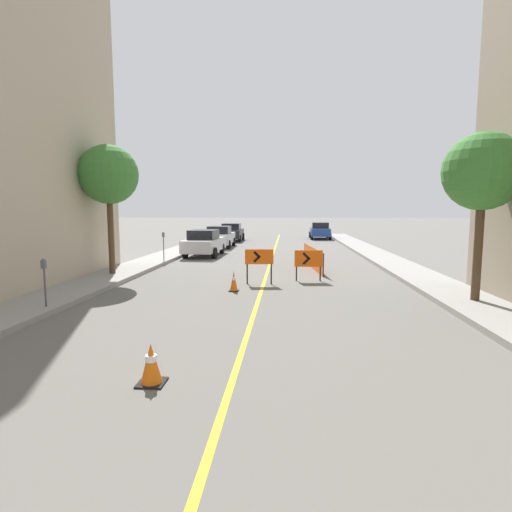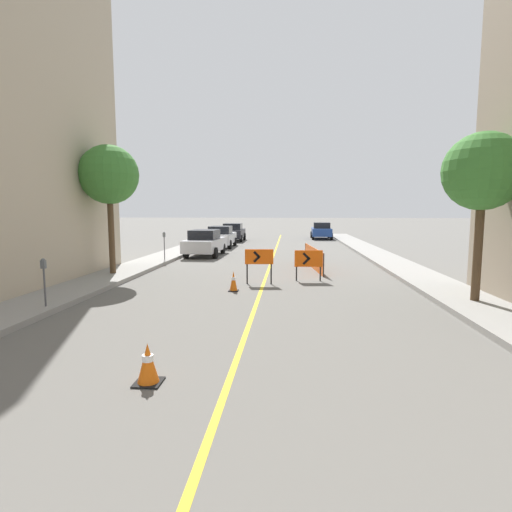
{
  "view_description": "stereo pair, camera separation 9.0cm",
  "coord_description": "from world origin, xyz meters",
  "px_view_note": "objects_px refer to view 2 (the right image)",
  "views": [
    {
      "loc": [
        0.87,
        5.36,
        2.77
      ],
      "look_at": [
        -0.33,
        20.69,
        1.0
      ],
      "focal_mm": 28.0,
      "sensor_mm": 36.0,
      "label": 1
    },
    {
      "loc": [
        0.96,
        5.37,
        2.77
      ],
      "look_at": [
        -0.33,
        20.69,
        1.0
      ],
      "focal_mm": 28.0,
      "sensor_mm": 36.0,
      "label": 2
    }
  ],
  "objects_px": {
    "traffic_cone_third": "(234,281)",
    "parked_car_curb_near": "(205,243)",
    "parked_car_curb_mid": "(221,237)",
    "street_tree_left_near": "(109,175)",
    "parking_meter_far_curb": "(164,240)",
    "arrow_barricade_primary": "(259,259)",
    "arrow_barricade_secondary": "(309,260)",
    "parked_car_opposite_side": "(321,231)",
    "traffic_cone_second": "(148,364)",
    "parking_meter_near_curb": "(44,272)",
    "street_tree_right_near": "(483,173)",
    "parked_car_curb_far": "(233,232)"
  },
  "relations": [
    {
      "from": "traffic_cone_third",
      "to": "parked_car_curb_near",
      "type": "relative_size",
      "value": 0.16
    },
    {
      "from": "parked_car_curb_near",
      "to": "parked_car_curb_mid",
      "type": "height_order",
      "value": "same"
    },
    {
      "from": "parked_car_curb_near",
      "to": "street_tree_left_near",
      "type": "height_order",
      "value": "street_tree_left_near"
    },
    {
      "from": "parking_meter_far_curb",
      "to": "arrow_barricade_primary",
      "type": "bearing_deg",
      "value": -46.46
    },
    {
      "from": "arrow_barricade_primary",
      "to": "arrow_barricade_secondary",
      "type": "xyz_separation_m",
      "value": [
        1.88,
        0.79,
        -0.12
      ]
    },
    {
      "from": "parked_car_opposite_side",
      "to": "traffic_cone_second",
      "type": "bearing_deg",
      "value": -97.71
    },
    {
      "from": "parking_meter_near_curb",
      "to": "street_tree_right_near",
      "type": "distance_m",
      "value": 12.43
    },
    {
      "from": "arrow_barricade_primary",
      "to": "street_tree_left_near",
      "type": "height_order",
      "value": "street_tree_left_near"
    },
    {
      "from": "traffic_cone_second",
      "to": "street_tree_left_near",
      "type": "relative_size",
      "value": 0.13
    },
    {
      "from": "parked_car_opposite_side",
      "to": "street_tree_right_near",
      "type": "bearing_deg",
      "value": -83.65
    },
    {
      "from": "traffic_cone_second",
      "to": "parked_car_curb_mid",
      "type": "bearing_deg",
      "value": 96.95
    },
    {
      "from": "traffic_cone_second",
      "to": "parking_meter_near_curb",
      "type": "distance_m",
      "value": 6.07
    },
    {
      "from": "street_tree_right_near",
      "to": "traffic_cone_third",
      "type": "bearing_deg",
      "value": 168.36
    },
    {
      "from": "arrow_barricade_secondary",
      "to": "parked_car_opposite_side",
      "type": "xyz_separation_m",
      "value": [
        2.32,
        23.34,
        -0.04
      ]
    },
    {
      "from": "traffic_cone_third",
      "to": "street_tree_right_near",
      "type": "relative_size",
      "value": 0.14
    },
    {
      "from": "traffic_cone_second",
      "to": "parking_meter_near_curb",
      "type": "xyz_separation_m",
      "value": [
        -4.37,
        4.15,
        0.77
      ]
    },
    {
      "from": "traffic_cone_third",
      "to": "parked_car_opposite_side",
      "type": "distance_m",
      "value": 26.03
    },
    {
      "from": "parked_car_curb_mid",
      "to": "street_tree_right_near",
      "type": "height_order",
      "value": "street_tree_right_near"
    },
    {
      "from": "parked_car_curb_near",
      "to": "parking_meter_far_curb",
      "type": "xyz_separation_m",
      "value": [
        -1.51,
        -3.23,
        0.39
      ]
    },
    {
      "from": "parked_car_curb_far",
      "to": "street_tree_left_near",
      "type": "relative_size",
      "value": 0.83
    },
    {
      "from": "traffic_cone_third",
      "to": "parked_car_curb_mid",
      "type": "bearing_deg",
      "value": 101.28
    },
    {
      "from": "arrow_barricade_secondary",
      "to": "street_tree_left_near",
      "type": "xyz_separation_m",
      "value": [
        -8.07,
        0.28,
        3.33
      ]
    },
    {
      "from": "parking_meter_near_curb",
      "to": "traffic_cone_third",
      "type": "bearing_deg",
      "value": 34.63
    },
    {
      "from": "parked_car_curb_near",
      "to": "arrow_barricade_secondary",
      "type": "bearing_deg",
      "value": -51.92
    },
    {
      "from": "parked_car_curb_mid",
      "to": "traffic_cone_second",
      "type": "bearing_deg",
      "value": -83.61
    },
    {
      "from": "parked_car_curb_near",
      "to": "street_tree_left_near",
      "type": "relative_size",
      "value": 0.84
    },
    {
      "from": "parked_car_opposite_side",
      "to": "street_tree_right_near",
      "type": "height_order",
      "value": "street_tree_right_near"
    },
    {
      "from": "traffic_cone_second",
      "to": "traffic_cone_third",
      "type": "height_order",
      "value": "traffic_cone_third"
    },
    {
      "from": "arrow_barricade_primary",
      "to": "parked_car_curb_far",
      "type": "height_order",
      "value": "parked_car_curb_far"
    },
    {
      "from": "parked_car_curb_far",
      "to": "parked_car_opposite_side",
      "type": "xyz_separation_m",
      "value": [
        8.11,
        3.41,
        0.0
      ]
    },
    {
      "from": "parked_car_curb_far",
      "to": "street_tree_right_near",
      "type": "xyz_separation_m",
      "value": [
        10.44,
        -23.65,
        3.02
      ]
    },
    {
      "from": "parked_car_curb_mid",
      "to": "parking_meter_far_curb",
      "type": "height_order",
      "value": "parking_meter_far_curb"
    },
    {
      "from": "parked_car_curb_near",
      "to": "street_tree_right_near",
      "type": "bearing_deg",
      "value": -46.05
    },
    {
      "from": "traffic_cone_third",
      "to": "street_tree_left_near",
      "type": "distance_m",
      "value": 7.09
    },
    {
      "from": "arrow_barricade_secondary",
      "to": "street_tree_right_near",
      "type": "height_order",
      "value": "street_tree_right_near"
    },
    {
      "from": "parked_car_curb_far",
      "to": "street_tree_left_near",
      "type": "height_order",
      "value": "street_tree_left_near"
    },
    {
      "from": "parked_car_curb_mid",
      "to": "traffic_cone_third",
      "type": "bearing_deg",
      "value": -79.28
    },
    {
      "from": "arrow_barricade_primary",
      "to": "street_tree_right_near",
      "type": "distance_m",
      "value": 7.7
    },
    {
      "from": "parked_car_curb_mid",
      "to": "parking_meter_near_curb",
      "type": "xyz_separation_m",
      "value": [
        -1.51,
        -19.29,
        0.3
      ]
    },
    {
      "from": "street_tree_right_near",
      "to": "arrow_barricade_primary",
      "type": "bearing_deg",
      "value": 155.87
    },
    {
      "from": "arrow_barricade_secondary",
      "to": "parking_meter_near_curb",
      "type": "relative_size",
      "value": 0.92
    },
    {
      "from": "traffic_cone_second",
      "to": "parking_meter_near_curb",
      "type": "bearing_deg",
      "value": 136.46
    },
    {
      "from": "arrow_barricade_secondary",
      "to": "parking_meter_near_curb",
      "type": "height_order",
      "value": "parking_meter_near_curb"
    },
    {
      "from": "parking_meter_near_curb",
      "to": "street_tree_right_near",
      "type": "bearing_deg",
      "value": 8.29
    },
    {
      "from": "arrow_barricade_primary",
      "to": "parked_car_curb_far",
      "type": "relative_size",
      "value": 0.3
    },
    {
      "from": "traffic_cone_third",
      "to": "parked_car_curb_near",
      "type": "xyz_separation_m",
      "value": [
        -3.2,
        10.41,
        0.46
      ]
    },
    {
      "from": "traffic_cone_third",
      "to": "arrow_barricade_secondary",
      "type": "distance_m",
      "value": 3.49
    },
    {
      "from": "arrow_barricade_secondary",
      "to": "parked_car_curb_mid",
      "type": "height_order",
      "value": "parked_car_curb_mid"
    },
    {
      "from": "parked_car_opposite_side",
      "to": "parking_meter_far_curb",
      "type": "height_order",
      "value": "parking_meter_far_curb"
    },
    {
      "from": "parked_car_curb_far",
      "to": "traffic_cone_third",
      "type": "bearing_deg",
      "value": -82.92
    }
  ]
}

